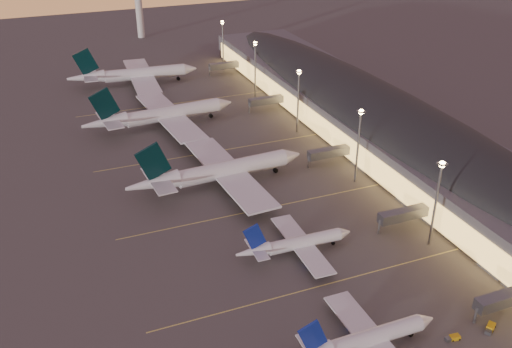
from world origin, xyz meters
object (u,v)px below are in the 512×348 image
(baggage_tug_a, at_px, (453,338))
(baggage_tug_b, at_px, (490,328))
(airliner_wide_mid, at_px, (161,115))
(radar_tower, at_px, (138,2))
(airliner_narrow_north, at_px, (295,244))
(airliner_wide_far, at_px, (134,75))
(airliner_narrow_south, at_px, (364,340))
(airliner_wide_near, at_px, (218,172))

(baggage_tug_a, height_order, baggage_tug_b, baggage_tug_b)
(airliner_wide_mid, height_order, radar_tower, radar_tower)
(airliner_narrow_north, xyz_separation_m, airliner_wide_mid, (-12.50, 100.64, 2.10))
(airliner_narrow_north, height_order, airliner_wide_far, airliner_wide_far)
(airliner_narrow_south, bearing_deg, baggage_tug_a, -12.00)
(airliner_wide_far, distance_m, baggage_tug_b, 205.53)
(airliner_wide_mid, xyz_separation_m, baggage_tug_b, (40.82, -144.05, -4.70))
(airliner_wide_far, bearing_deg, radar_tower, 79.88)
(airliner_narrow_south, relative_size, radar_tower, 1.10)
(airliner_narrow_north, bearing_deg, baggage_tug_a, -65.10)
(airliner_narrow_south, xyz_separation_m, baggage_tug_b, (30.37, -5.11, -2.80))
(airliner_wide_near, relative_size, radar_tower, 1.89)
(airliner_wide_near, xyz_separation_m, radar_tower, (17.51, 205.34, 16.80))
(radar_tower, xyz_separation_m, baggage_tug_a, (7.85, -292.58, -21.41))
(airliner_wide_far, height_order, baggage_tug_a, airliner_wide_far)
(airliner_wide_mid, height_order, baggage_tug_a, airliner_wide_mid)
(radar_tower, height_order, baggage_tug_b, radar_tower)
(airliner_wide_far, relative_size, baggage_tug_a, 17.95)
(airliner_wide_far, distance_m, baggage_tug_a, 203.15)
(airliner_wide_mid, height_order, airliner_wide_far, airliner_wide_mid)
(airliner_narrow_north, height_order, baggage_tug_a, airliner_narrow_north)
(airliner_narrow_north, relative_size, airliner_wide_mid, 0.53)
(airliner_wide_mid, xyz_separation_m, airliner_wide_far, (0.48, 57.43, -0.04))
(baggage_tug_b, bearing_deg, airliner_narrow_north, 90.25)
(airliner_narrow_south, bearing_deg, airliner_narrow_north, 87.04)
(airliner_narrow_north, relative_size, baggage_tug_b, 8.40)
(baggage_tug_a, bearing_deg, baggage_tug_b, 2.69)
(airliner_wide_far, xyz_separation_m, baggage_tug_b, (40.33, -201.48, -4.66))
(airliner_wide_far, distance_m, radar_tower, 96.02)
(airliner_narrow_south, bearing_deg, airliner_wide_mid, 94.41)
(airliner_wide_near, xyz_separation_m, airliner_wide_mid, (-5.66, 56.12, 0.15))
(airliner_narrow_south, bearing_deg, airliner_wide_far, 93.01)
(airliner_narrow_south, relative_size, airliner_wide_mid, 0.56)
(baggage_tug_a, bearing_deg, airliner_wide_near, 112.98)
(airliner_narrow_south, distance_m, radar_tower, 289.04)
(airliner_narrow_south, xyz_separation_m, airliner_wide_mid, (-10.45, 138.94, 1.90))
(airliner_narrow_south, relative_size, airliner_wide_far, 0.57)
(airliner_narrow_south, relative_size, baggage_tug_b, 8.94)
(airliner_narrow_north, bearing_deg, airliner_wide_far, 95.79)
(airliner_narrow_south, bearing_deg, baggage_tug_b, -9.45)
(baggage_tug_b, bearing_deg, radar_tower, 60.58)
(airliner_wide_far, xyz_separation_m, baggage_tug_a, (30.54, -200.78, -4.72))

